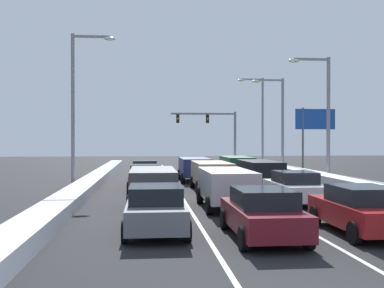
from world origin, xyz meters
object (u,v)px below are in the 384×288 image
Objects in this scene: traffic_light_gantry at (215,127)px; roadside_sign_right at (315,127)px; sedan_white_right_lane_second at (294,187)px; suv_tan_center_lane_third at (212,173)px; suv_green_right_lane_fourth at (237,165)px; sedan_gray_left_lane_nearest at (155,209)px; street_lamp_right_far at (259,115)px; street_lamp_right_near at (323,110)px; sedan_white_left_lane_fourth at (145,171)px; sedan_maroon_center_lane_nearest at (262,213)px; sedan_red_left_lane_third at (145,177)px; suv_navy_center_lane_fourth at (194,167)px; suv_charcoal_left_lane_second at (153,184)px; sedan_red_right_lane_nearest at (360,209)px; suv_black_right_lane_third at (260,171)px; street_lamp_right_mid at (278,118)px; suv_silver_center_lane_second at (226,185)px; street_lamp_left_mid at (78,98)px.

roadside_sign_right is at bearing -72.61° from traffic_light_gantry.
suv_tan_center_lane_third reaches higher than sedan_white_right_lane_second.
suv_green_right_lane_fourth is 21.77m from sedan_gray_left_lane_nearest.
roadside_sign_right reaches higher than sedan_gray_left_lane_nearest.
street_lamp_right_far is at bearing 68.74° from suv_tan_center_lane_third.
sedan_gray_left_lane_nearest is at bearing -128.87° from street_lamp_right_near.
roadside_sign_right reaches higher than suv_green_right_lane_fourth.
traffic_light_gantry is at bearing 68.28° from sedan_white_left_lane_fourth.
suv_tan_center_lane_third is 8.09m from street_lamp_right_near.
sedan_maroon_center_lane_nearest is 1.00× the size of sedan_red_left_lane_third.
roadside_sign_right is (1.93, -10.50, -1.41)m from street_lamp_right_far.
suv_navy_center_lane_fourth is 1.00× the size of suv_charcoal_left_lane_second.
suv_black_right_lane_third is at bearing 89.14° from sedan_red_right_lane_nearest.
street_lamp_right_near is 0.88× the size of street_lamp_right_far.
sedan_red_right_lane_nearest is at bearing -90.52° from suv_green_right_lane_fourth.
street_lamp_right_mid is (3.83, 16.09, 4.01)m from sedan_white_right_lane_second.
suv_charcoal_left_lane_second is at bearing -122.21° from street_lamp_right_mid.
suv_black_right_lane_third is at bearing -54.71° from suv_navy_center_lane_fourth.
suv_charcoal_left_lane_second is at bearing -119.24° from suv_tan_center_lane_third.
sedan_gray_left_lane_nearest is at bearing -121.74° from roadside_sign_right.
sedan_red_left_lane_third is (-6.89, 6.56, 0.00)m from sedan_white_right_lane_second.
suv_tan_center_lane_third is (-3.18, -1.32, 0.00)m from suv_black_right_lane_third.
traffic_light_gantry is (1.00, 32.15, 3.73)m from sedan_white_right_lane_second.
suv_silver_center_lane_second is 33.77m from traffic_light_gantry.
sedan_maroon_center_lane_nearest is at bearing -75.75° from sedan_red_left_lane_third.
sedan_white_left_lane_fourth is at bearing 48.93° from street_lamp_left_mid.
street_lamp_left_mid is at bearing -115.96° from traffic_light_gantry.
street_lamp_right_near is (7.39, 8.07, 3.82)m from suv_silver_center_lane_second.
traffic_light_gantry reaches higher than sedan_red_right_lane_nearest.
suv_silver_center_lane_second is 0.62× the size of street_lamp_right_mid.
sedan_gray_left_lane_nearest is at bearing -114.93° from street_lamp_right_mid.
suv_silver_center_lane_second is 13.89m from sedan_white_left_lane_fourth.
street_lamp_right_far is at bearing 100.43° from roadside_sign_right.
sedan_white_right_lane_second is at bearing -62.70° from suv_tan_center_lane_third.
suv_silver_center_lane_second and suv_charcoal_left_lane_second have the same top height.
street_lamp_left_mid reaches higher than sedan_white_right_lane_second.
suv_silver_center_lane_second is 0.53× the size of street_lamp_right_far.
roadside_sign_right is at bearing 66.22° from sedan_maroon_center_lane_nearest.
street_lamp_right_far is at bearing 70.68° from sedan_gray_left_lane_nearest.
sedan_red_left_lane_third is at bearing 91.69° from sedan_gray_left_lane_nearest.
sedan_gray_left_lane_nearest is at bearing -88.31° from sedan_red_left_lane_third.
street_lamp_right_near is 1.02× the size of street_lamp_right_mid.
sedan_white_right_lane_second and sedan_white_left_lane_fourth have the same top height.
sedan_gray_left_lane_nearest is at bearing -122.12° from suv_silver_center_lane_second.
suv_charcoal_left_lane_second is 28.24m from street_lamp_right_far.
sedan_white_right_lane_second is at bearing -100.11° from street_lamp_right_far.
suv_tan_center_lane_third is (-3.04, 5.89, 0.25)m from sedan_white_right_lane_second.
street_lamp_right_mid is (2.83, -16.06, 0.28)m from traffic_light_gantry.
suv_navy_center_lane_fourth is 12.94m from suv_charcoal_left_lane_second.
suv_green_right_lane_fourth is (0.20, 21.52, 0.25)m from sedan_red_right_lane_nearest.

